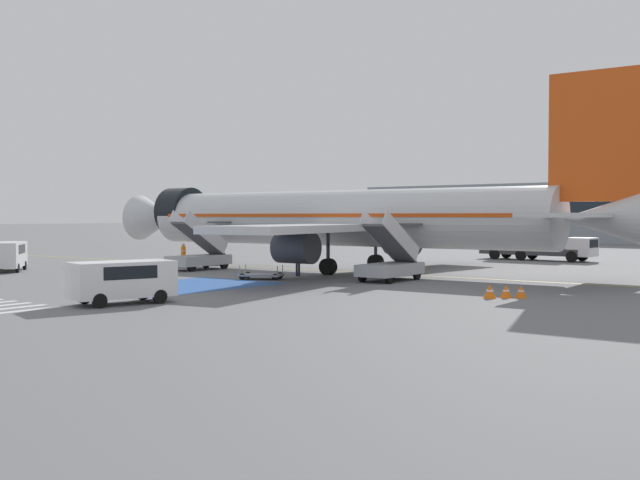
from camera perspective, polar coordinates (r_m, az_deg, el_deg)
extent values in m
plane|color=slate|center=(54.23, 0.68, -2.32)|extent=(600.00, 600.00, 0.00)
cube|color=gold|center=(53.37, 1.08, -2.38)|extent=(76.11, 3.41, 0.01)
cube|color=#2856A8|center=(42.67, -10.61, -3.48)|extent=(6.96, 10.35, 0.01)
cube|color=silver|center=(34.63, -22.72, -4.83)|extent=(0.44, 3.60, 0.01)
cube|color=silver|center=(33.60, -21.70, -5.02)|extent=(0.44, 3.60, 0.01)
cylinder|color=silver|center=(53.22, 1.08, 1.68)|extent=(32.31, 5.30, 3.95)
cone|color=silver|center=(65.25, -12.31, 1.67)|extent=(4.50, 4.05, 3.87)
cone|color=silver|center=(45.34, 21.42, 1.52)|extent=(6.07, 4.03, 3.79)
cylinder|color=black|center=(63.10, -10.49, 2.13)|extent=(2.53, 4.08, 3.98)
cube|color=#DB4C14|center=(53.22, 1.08, 1.89)|extent=(29.74, 5.27, 0.24)
cube|color=silver|center=(44.94, -1.39, 0.89)|extent=(7.40, 15.77, 0.44)
cylinder|color=#38383D|center=(46.70, -1.85, -0.59)|extent=(2.65, 2.08, 1.97)
cube|color=silver|center=(58.51, 7.98, 1.10)|extent=(6.19, 15.55, 0.44)
cylinder|color=#38383D|center=(58.16, 6.29, -0.12)|extent=(2.65, 2.08, 1.97)
cube|color=#DB4C14|center=(45.79, 20.40, 7.45)|extent=(5.53, 0.59, 7.47)
cube|color=silver|center=(42.12, 18.24, 1.81)|extent=(3.81, 6.46, 0.24)
cube|color=silver|center=(49.34, 20.79, 1.77)|extent=(3.81, 6.46, 0.24)
cylinder|color=#38383D|center=(60.31, -7.80, -0.10)|extent=(0.20, 0.20, 2.97)
cylinder|color=black|center=(60.37, -7.80, -1.51)|extent=(0.85, 0.32, 0.84)
cylinder|color=#38383D|center=(49.82, 0.62, -0.53)|extent=(0.24, 0.24, 2.64)
cylinder|color=black|center=(49.89, 0.62, -2.05)|extent=(1.12, 0.65, 1.10)
cylinder|color=#38383D|center=(54.98, 4.26, -0.31)|extent=(0.24, 0.24, 2.64)
cylinder|color=black|center=(55.05, 4.26, -1.69)|extent=(1.12, 0.65, 1.10)
cube|color=#ADB2BA|center=(55.40, -9.21, -1.53)|extent=(2.40, 4.89, 0.70)
cylinder|color=black|center=(57.27, -8.69, -1.77)|extent=(0.25, 0.71, 0.70)
cylinder|color=black|center=(55.99, -7.32, -1.84)|extent=(0.25, 0.71, 0.70)
cylinder|color=black|center=(54.91, -11.13, -1.94)|extent=(0.25, 0.71, 0.70)
cylinder|color=black|center=(53.57, -9.75, -2.02)|extent=(0.25, 0.71, 0.70)
cube|color=#4C4C51|center=(55.33, -9.21, 0.08)|extent=(1.60, 4.22, 2.55)
cube|color=#4C4C51|center=(56.95, -7.61, 1.35)|extent=(1.69, 1.17, 0.12)
cube|color=silver|center=(55.86, -9.78, 0.58)|extent=(0.25, 4.56, 3.23)
cube|color=silver|center=(54.78, -8.64, 0.56)|extent=(0.25, 4.56, 3.23)
cube|color=#ADB2BA|center=(45.61, 5.38, -2.24)|extent=(2.40, 4.89, 0.70)
cylinder|color=black|center=(47.56, 5.41, -2.49)|extent=(0.25, 0.71, 0.70)
cylinder|color=black|center=(46.66, 7.40, -2.58)|extent=(0.25, 0.71, 0.70)
cylinder|color=black|center=(44.68, 3.26, -2.77)|extent=(0.25, 0.71, 0.70)
cylinder|color=black|center=(43.73, 5.34, -2.87)|extent=(0.25, 0.71, 0.70)
cube|color=#4C4C51|center=(45.53, 5.38, -0.31)|extent=(1.60, 4.22, 2.50)
cube|color=#4C4C51|center=(47.49, 6.76, 1.20)|extent=(1.69, 1.17, 0.12)
cube|color=silver|center=(45.90, 4.55, 0.30)|extent=(0.25, 4.55, 3.18)
cube|color=silver|center=(45.14, 6.23, 0.27)|extent=(0.25, 4.55, 3.18)
cube|color=#38383D|center=(69.36, 15.86, -0.83)|extent=(9.28, 2.90, 0.60)
cube|color=silver|center=(67.62, 19.33, -0.51)|extent=(2.14, 2.46, 1.60)
cube|color=black|center=(67.25, 20.15, -0.26)|extent=(0.13, 2.00, 0.70)
cylinder|color=#B7BCC4|center=(69.48, 15.56, 0.45)|extent=(6.43, 2.75, 2.48)
cylinder|color=gold|center=(69.48, 15.56, 0.45)|extent=(0.46, 2.54, 2.53)
cylinder|color=black|center=(68.91, 19.36, -1.13)|extent=(0.97, 0.32, 0.96)
cylinder|color=black|center=(66.70, 18.63, -1.22)|extent=(0.97, 0.32, 0.96)
cylinder|color=black|center=(70.67, 15.88, -1.03)|extent=(0.97, 0.32, 0.96)
cylinder|color=black|center=(68.51, 15.06, -1.11)|extent=(0.97, 0.32, 0.96)
cylinder|color=black|center=(71.75, 14.02, -0.97)|extent=(0.97, 0.32, 0.96)
cylinder|color=black|center=(69.63, 13.16, -1.05)|extent=(0.97, 0.32, 0.96)
cube|color=silver|center=(34.69, -14.85, -2.89)|extent=(3.24, 4.87, 1.59)
cube|color=black|center=(34.66, -14.85, -2.32)|extent=(2.71, 2.95, 0.57)
cylinder|color=black|center=(33.38, -16.45, -4.46)|extent=(0.37, 0.67, 0.64)
cylinder|color=black|center=(35.18, -17.52, -4.15)|extent=(0.37, 0.67, 0.64)
cylinder|color=black|center=(34.41, -12.10, -4.24)|extent=(0.37, 0.67, 0.64)
cylinder|color=black|center=(36.16, -13.35, -3.96)|extent=(0.37, 0.67, 0.64)
cube|color=silver|center=(57.60, -22.62, -1.02)|extent=(4.84, 4.43, 1.75)
cube|color=black|center=(57.58, -22.62, -0.64)|extent=(3.18, 3.07, 0.63)
cylinder|color=black|center=(59.26, -23.12, -1.80)|extent=(0.62, 0.56, 0.64)
cylinder|color=black|center=(58.99, -21.58, -1.80)|extent=(0.62, 0.56, 0.64)
cylinder|color=black|center=(56.04, -22.06, -1.99)|extent=(0.62, 0.56, 0.64)
cube|color=gray|center=(46.72, -4.50, -2.68)|extent=(3.00, 2.53, 0.12)
cylinder|color=black|center=(46.39, -5.94, -2.79)|extent=(0.40, 0.27, 0.40)
cylinder|color=black|center=(47.61, -5.51, -2.67)|extent=(0.40, 0.27, 0.40)
cylinder|color=black|center=(45.85, -3.44, -2.84)|extent=(0.40, 0.27, 0.40)
cylinder|color=black|center=(47.09, -3.07, -2.71)|extent=(0.40, 0.27, 0.40)
cylinder|color=gray|center=(46.35, -6.15, -2.30)|extent=(0.05, 0.05, 0.55)
cylinder|color=gray|center=(47.67, -5.68, -2.19)|extent=(0.05, 0.05, 0.55)
cylinder|color=gray|center=(45.73, -3.27, -2.35)|extent=(0.05, 0.05, 0.55)
cylinder|color=gray|center=(47.07, -2.88, -2.23)|extent=(0.05, 0.05, 0.55)
cylinder|color=#2D2D33|center=(58.92, -10.33, -1.59)|extent=(0.14, 0.14, 0.88)
cylinder|color=#2D2D33|center=(59.07, -10.40, -1.58)|extent=(0.14, 0.14, 0.88)
cube|color=orange|center=(58.95, -10.37, -0.82)|extent=(0.47, 0.34, 0.69)
cube|color=silver|center=(58.95, -10.37, -0.82)|extent=(0.48, 0.35, 0.06)
sphere|color=tan|center=(58.93, -10.37, -0.37)|extent=(0.24, 0.24, 0.24)
cylinder|color=#191E38|center=(49.09, -1.61, -2.26)|extent=(0.14, 0.14, 0.85)
cylinder|color=#191E38|center=(49.02, -1.79, -2.27)|extent=(0.14, 0.14, 0.85)
cube|color=yellow|center=(49.01, -1.70, -1.38)|extent=(0.39, 0.47, 0.67)
cube|color=silver|center=(49.01, -1.70, -1.38)|extent=(0.40, 0.49, 0.06)
sphere|color=brown|center=(48.98, -1.70, -0.85)|extent=(0.23, 0.23, 0.23)
cone|color=orange|center=(36.70, 12.81, -3.84)|extent=(0.61, 0.61, 0.68)
cylinder|color=white|center=(36.70, 12.81, -3.78)|extent=(0.34, 0.34, 0.08)
cone|color=orange|center=(37.28, 15.06, -3.81)|extent=(0.56, 0.56, 0.62)
cylinder|color=white|center=(37.27, 15.06, -3.77)|extent=(0.31, 0.31, 0.07)
cone|color=orange|center=(37.14, 14.00, -3.81)|extent=(0.57, 0.57, 0.63)
cylinder|color=white|center=(37.14, 14.00, -3.76)|extent=(0.31, 0.31, 0.08)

